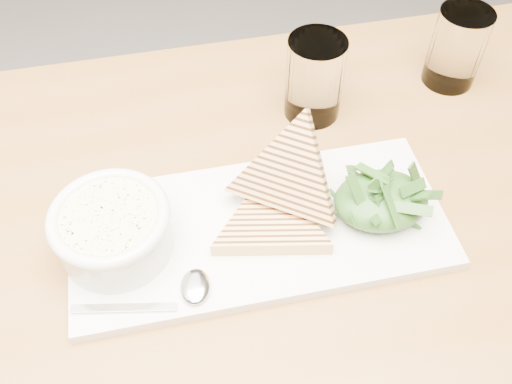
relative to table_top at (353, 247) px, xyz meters
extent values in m
cube|color=brown|center=(0.00, 0.00, 0.00)|extent=(1.21, 0.83, 0.04)
cylinder|color=brown|center=(-0.55, 0.35, -0.37)|extent=(0.06, 0.06, 0.70)
cube|color=silver|center=(-0.11, 0.03, 0.03)|extent=(0.43, 0.20, 0.01)
cylinder|color=silver|center=(-0.27, 0.03, 0.06)|extent=(0.12, 0.12, 0.05)
cylinder|color=beige|center=(-0.27, 0.03, 0.09)|extent=(0.10, 0.10, 0.01)
torus|color=silver|center=(-0.27, 0.03, 0.09)|extent=(0.13, 0.13, 0.01)
ellipsoid|color=black|center=(0.03, 0.02, 0.06)|extent=(0.11, 0.09, 0.04)
ellipsoid|color=silver|center=(-0.19, -0.04, 0.04)|extent=(0.04, 0.05, 0.01)
cube|color=silver|center=(-0.26, -0.05, 0.04)|extent=(0.11, 0.03, 0.00)
cylinder|color=white|center=(0.00, 0.22, 0.08)|extent=(0.08, 0.08, 0.12)
cylinder|color=white|center=(0.21, 0.24, 0.08)|extent=(0.07, 0.07, 0.11)
camera|label=1|loc=(-0.18, -0.34, 0.57)|focal=40.00mm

